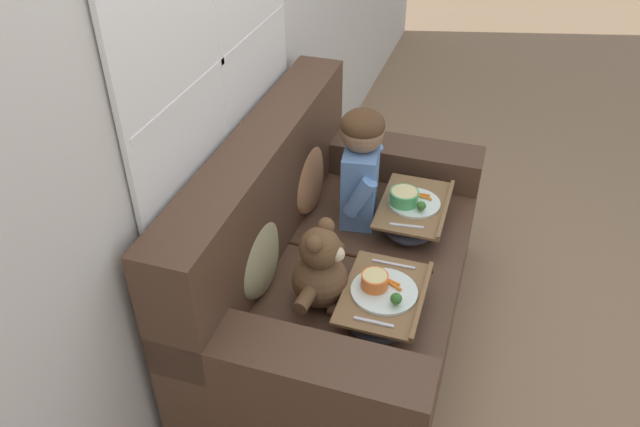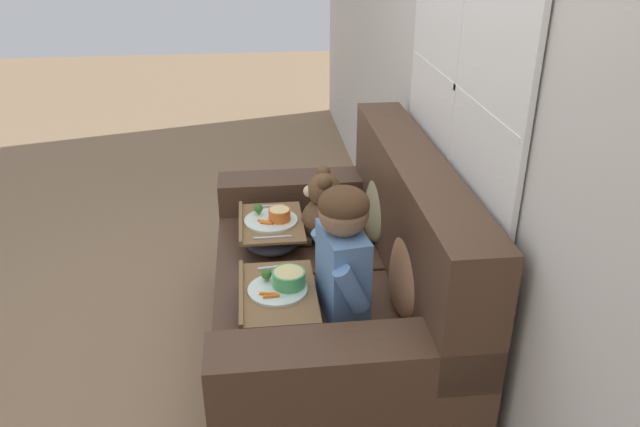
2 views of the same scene
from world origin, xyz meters
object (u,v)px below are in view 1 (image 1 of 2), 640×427
(throw_pillow_behind_child, at_px, (304,171))
(lap_tray_child, at_px, (413,213))
(child_figure, at_px, (361,161))
(lap_tray_teddy, at_px, (383,302))
(teddy_bear, at_px, (321,271))
(couch, at_px, (331,273))
(throw_pillow_behind_teddy, at_px, (254,250))

(throw_pillow_behind_child, bearing_deg, lap_tray_child, -90.19)
(throw_pillow_behind_child, height_order, child_figure, child_figure)
(lap_tray_child, distance_m, lap_tray_teddy, 0.59)
(teddy_bear, bearing_deg, couch, 9.38)
(throw_pillow_behind_teddy, xyz_separation_m, teddy_bear, (-0.00, -0.27, -0.04))
(throw_pillow_behind_teddy, height_order, teddy_bear, throw_pillow_behind_teddy)
(child_figure, distance_m, lap_tray_teddy, 0.68)
(throw_pillow_behind_teddy, bearing_deg, couch, -36.92)
(child_figure, xyz_separation_m, lap_tray_child, (-0.00, -0.25, -0.23))
(throw_pillow_behind_child, xyz_separation_m, teddy_bear, (-0.59, -0.27, -0.04))
(throw_pillow_behind_child, bearing_deg, lap_tray_teddy, -138.91)
(throw_pillow_behind_child, height_order, lap_tray_teddy, throw_pillow_behind_child)
(couch, distance_m, lap_tray_teddy, 0.46)
(couch, distance_m, throw_pillow_behind_teddy, 0.49)
(throw_pillow_behind_child, distance_m, throw_pillow_behind_teddy, 0.59)
(child_figure, xyz_separation_m, teddy_bear, (-0.59, -0.00, -0.14))
(throw_pillow_behind_teddy, bearing_deg, lap_tray_child, -41.08)
(couch, bearing_deg, teddy_bear, -170.62)
(throw_pillow_behind_teddy, height_order, lap_tray_child, throw_pillow_behind_teddy)
(throw_pillow_behind_child, bearing_deg, child_figure, -89.97)
(throw_pillow_behind_teddy, bearing_deg, teddy_bear, -90.09)
(throw_pillow_behind_child, height_order, throw_pillow_behind_teddy, throw_pillow_behind_child)
(throw_pillow_behind_child, distance_m, lap_tray_teddy, 0.79)
(couch, height_order, throw_pillow_behind_teddy, couch)
(throw_pillow_behind_teddy, height_order, lap_tray_teddy, throw_pillow_behind_teddy)
(throw_pillow_behind_child, relative_size, lap_tray_teddy, 1.00)
(lap_tray_teddy, bearing_deg, throw_pillow_behind_teddy, 90.01)
(child_figure, bearing_deg, throw_pillow_behind_teddy, 155.70)
(child_figure, relative_size, lap_tray_teddy, 1.29)
(throw_pillow_behind_child, bearing_deg, throw_pillow_behind_teddy, 180.00)
(throw_pillow_behind_child, distance_m, lap_tray_child, 0.53)
(child_figure, xyz_separation_m, lap_tray_teddy, (-0.59, -0.25, -0.23))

